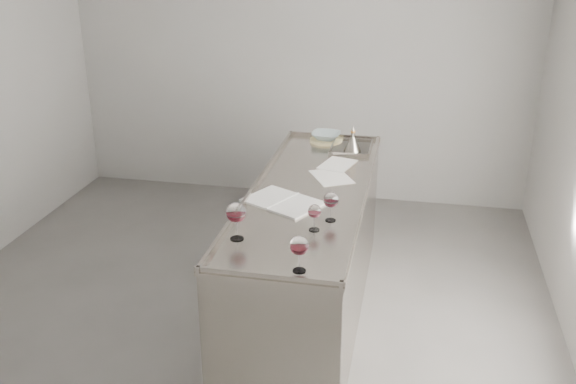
% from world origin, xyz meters
% --- Properties ---
extents(room_shell, '(4.54, 5.04, 2.84)m').
position_xyz_m(room_shell, '(0.00, 0.00, 1.40)').
color(room_shell, '#54524F').
rests_on(room_shell, ground).
extents(counter, '(0.77, 2.42, 0.97)m').
position_xyz_m(counter, '(0.50, 0.30, 0.47)').
color(counter, '#9D958D').
rests_on(counter, ground).
extents(wine_glass_left, '(0.11, 0.11, 0.22)m').
position_xyz_m(wine_glass_left, '(0.23, -0.49, 1.09)').
color(wine_glass_left, white).
rests_on(wine_glass_left, counter).
extents(wine_glass_middle, '(0.10, 0.10, 0.19)m').
position_xyz_m(wine_glass_middle, '(0.63, -0.78, 1.08)').
color(wine_glass_middle, white).
rests_on(wine_glass_middle, counter).
extents(wine_glass_right, '(0.09, 0.09, 0.18)m').
position_xyz_m(wine_glass_right, '(0.70, -0.14, 1.07)').
color(wine_glass_right, white).
rests_on(wine_glass_right, counter).
extents(wine_glass_small, '(0.08, 0.08, 0.16)m').
position_xyz_m(wine_glass_small, '(0.63, -0.29, 1.05)').
color(wine_glass_small, white).
rests_on(wine_glass_small, counter).
extents(notebook, '(0.56, 0.50, 0.02)m').
position_xyz_m(notebook, '(0.37, 0.06, 0.95)').
color(notebook, white).
rests_on(notebook, counter).
extents(loose_paper_top, '(0.36, 0.40, 0.00)m').
position_xyz_m(loose_paper_top, '(0.61, 0.57, 0.94)').
color(loose_paper_top, silver).
rests_on(loose_paper_top, counter).
extents(loose_paper_under, '(0.28, 0.35, 0.00)m').
position_xyz_m(loose_paper_under, '(0.62, 0.83, 0.94)').
color(loose_paper_under, white).
rests_on(loose_paper_under, counter).
extents(trivet, '(0.34, 0.34, 0.02)m').
position_xyz_m(trivet, '(0.45, 1.37, 0.95)').
color(trivet, '#C9BD82').
rests_on(trivet, counter).
extents(ceramic_bowl, '(0.24, 0.24, 0.06)m').
position_xyz_m(ceramic_bowl, '(0.45, 1.37, 0.99)').
color(ceramic_bowl, '#96ABAF').
rests_on(ceramic_bowl, trivet).
extents(wine_funnel, '(0.14, 0.14, 0.21)m').
position_xyz_m(wine_funnel, '(0.69, 1.15, 1.00)').
color(wine_funnel, '#9C968B').
rests_on(wine_funnel, counter).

